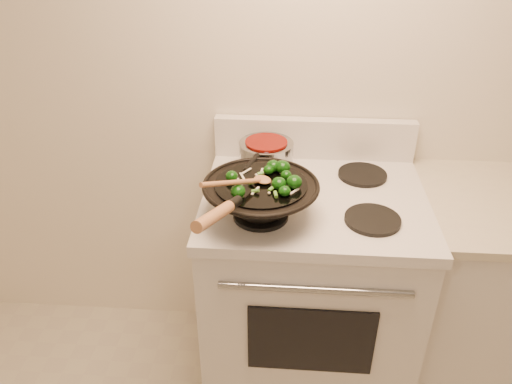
{
  "coord_description": "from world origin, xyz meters",
  "views": [
    {
      "loc": [
        -0.2,
        -0.33,
        1.82
      ],
      "look_at": [
        -0.3,
        1.01,
        1.02
      ],
      "focal_mm": 35.0,
      "sensor_mm": 36.0,
      "label": 1
    }
  ],
  "objects": [
    {
      "name": "saucepan",
      "position": [
        -0.28,
        1.32,
        0.99
      ],
      "size": [
        0.2,
        0.32,
        0.12
      ],
      "color": "gray",
      "rests_on": "stove"
    },
    {
      "name": "stove",
      "position": [
        -0.1,
        1.17,
        0.47
      ],
      "size": [
        0.78,
        0.67,
        1.08
      ],
      "color": "white",
      "rests_on": "ground"
    },
    {
      "name": "counter_unit",
      "position": [
        0.68,
        1.2,
        0.46
      ],
      "size": [
        0.82,
        0.62,
        0.91
      ],
      "color": "white",
      "rests_on": "ground"
    },
    {
      "name": "wooden_spoon",
      "position": [
        -0.33,
        0.97,
        1.08
      ],
      "size": [
        0.2,
        0.23,
        0.1
      ],
      "color": "#A56A41",
      "rests_on": "wok"
    },
    {
      "name": "wok",
      "position": [
        -0.28,
        1.02,
        1.0
      ],
      "size": [
        0.37,
        0.6,
        0.24
      ],
      "color": "black",
      "rests_on": "stove"
    },
    {
      "name": "stirfry",
      "position": [
        -0.25,
        1.04,
        1.06
      ],
      "size": [
        0.24,
        0.23,
        0.04
      ],
      "color": "#0B3808",
      "rests_on": "wok"
    }
  ]
}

